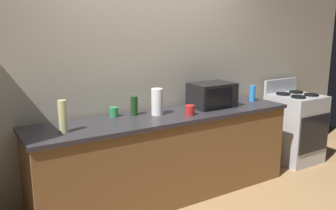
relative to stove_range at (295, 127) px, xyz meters
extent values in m
cube|color=#B2A893|center=(-2.00, 0.41, 0.89)|extent=(6.40, 0.10, 2.70)
cube|color=brown|center=(-2.00, 0.00, -0.03)|extent=(2.80, 0.60, 0.86)
cube|color=#2D2B30|center=(-2.00, 0.00, 0.42)|extent=(2.84, 0.64, 0.04)
cube|color=#B7BABF|center=(0.00, 0.00, -0.01)|extent=(0.60, 0.60, 0.90)
cube|color=black|center=(0.00, -0.30, -0.01)|extent=(0.55, 0.02, 0.48)
cube|color=#B7BABF|center=(0.00, 0.28, 0.53)|extent=(0.60, 0.04, 0.18)
cylinder|color=black|center=(-0.13, -0.12, 0.45)|extent=(0.18, 0.18, 0.02)
cylinder|color=black|center=(0.13, -0.12, 0.45)|extent=(0.18, 0.18, 0.02)
cylinder|color=black|center=(-0.13, 0.12, 0.45)|extent=(0.18, 0.18, 0.02)
cylinder|color=black|center=(0.13, 0.12, 0.45)|extent=(0.18, 0.18, 0.02)
cube|color=black|center=(-1.39, 0.05, 0.57)|extent=(0.48, 0.34, 0.27)
cube|color=black|center=(-1.43, -0.12, 0.57)|extent=(0.34, 0.01, 0.21)
cylinder|color=white|center=(-2.10, 0.05, 0.57)|extent=(0.12, 0.12, 0.27)
cylinder|color=#1E3F19|center=(-2.30, 0.16, 0.54)|extent=(0.07, 0.07, 0.19)
cylinder|color=#338CE5|center=(-0.78, 0.04, 0.53)|extent=(0.07, 0.07, 0.19)
cylinder|color=beige|center=(-3.08, -0.07, 0.58)|extent=(0.07, 0.07, 0.28)
cylinder|color=red|center=(-1.82, -0.14, 0.49)|extent=(0.10, 0.10, 0.10)
cylinder|color=#2D8C47|center=(-2.50, 0.21, 0.49)|extent=(0.09, 0.09, 0.10)
camera|label=1|loc=(-3.84, -2.95, 1.30)|focal=37.55mm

